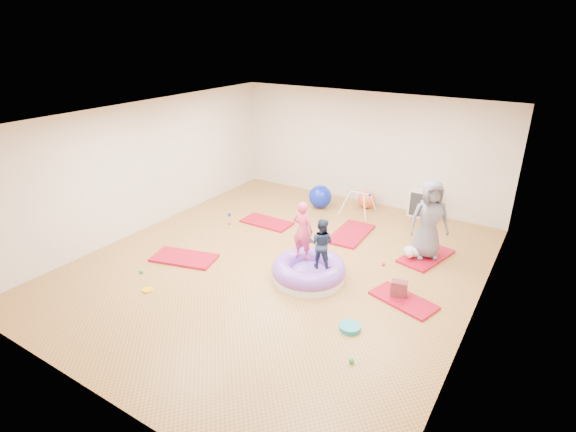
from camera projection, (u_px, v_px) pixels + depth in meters
The scene contains 19 objects.
room at pixel (279, 196), 8.12m from camera, with size 7.01×8.01×2.81m.
gym_mat_front_left at pixel (184, 258), 8.84m from camera, with size 1.24×0.62×0.05m, color #A20023.
gym_mat_mid_left at pixel (267, 222), 10.45m from camera, with size 1.17×0.58×0.05m, color #A20023.
gym_mat_center_back at pixel (351, 234), 9.86m from camera, with size 1.32×0.66×0.06m, color #A20023.
gym_mat_right at pixel (403, 300), 7.48m from camera, with size 1.08×0.54×0.04m, color #A20023.
gym_mat_rear_right at pixel (426, 256), 8.90m from camera, with size 1.22×0.61×0.05m, color #A20023.
inflatable_cushion at pixel (309, 271), 8.09m from camera, with size 1.34×1.34×0.42m.
child_pink at pixel (303, 228), 7.96m from camera, with size 0.40×0.26×1.10m, color #D23B5F.
child_navy at pixel (321, 241), 7.69m from camera, with size 0.44×0.34×0.91m, color #1A2640.
adult_caregiver at pixel (429, 220), 8.57m from camera, with size 0.76×0.49×1.55m, color #5D5B64.
infant at pixel (412, 252), 8.78m from camera, with size 0.36×0.36×0.21m.
ball_pit_balls at pixel (272, 256), 8.88m from camera, with size 4.74×3.20×0.08m.
exercise_ball_blue at pixel (320, 197), 11.25m from camera, with size 0.58×0.58×0.58m, color #0B1DA9.
exercise_ball_orange at pixel (367, 200), 11.26m from camera, with size 0.44×0.44×0.44m, color #E95D2C.
infant_play_gym at pixel (359, 200), 10.82m from camera, with size 0.74×0.70×0.57m.
cube_shelf at pixel (424, 204), 10.69m from camera, with size 0.66×0.33×0.66m.
balance_disc at pixel (350, 327), 6.79m from camera, with size 0.33×0.33×0.07m, color teal.
backpack at pixel (399, 290), 7.54m from camera, with size 0.27×0.17×0.31m, color #A9222E.
yellow_toy at pixel (148, 290), 7.79m from camera, with size 0.19×0.19×0.03m, color #FDAD03.
Camera 1 is at (4.19, -6.36, 4.24)m, focal length 28.00 mm.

